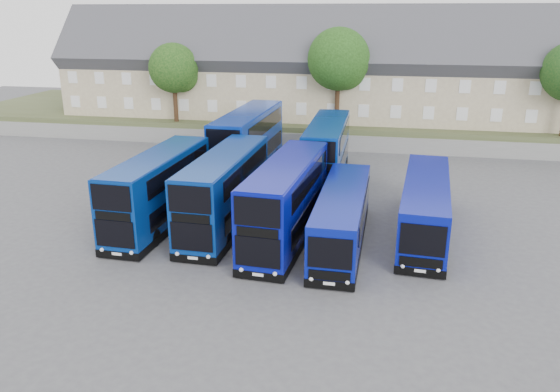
{
  "coord_description": "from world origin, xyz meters",
  "views": [
    {
      "loc": [
        6.51,
        -26.3,
        12.44
      ],
      "look_at": [
        0.76,
        3.4,
        2.2
      ],
      "focal_mm": 35.0,
      "sensor_mm": 36.0,
      "label": 1
    }
  ],
  "objects": [
    {
      "name": "dd_front_left",
      "position": [
        -6.65,
        3.11,
        2.13
      ],
      "size": [
        2.92,
        11.01,
        4.34
      ],
      "rotation": [
        0.0,
        0.0,
        -0.04
      ],
      "color": "navy",
      "rests_on": "ground"
    },
    {
      "name": "earth_bank",
      "position": [
        0.0,
        34.0,
        1.0
      ],
      "size": [
        80.0,
        20.0,
        2.0
      ],
      "primitive_type": "cube",
      "color": "#464D2B",
      "rests_on": "ground"
    },
    {
      "name": "tree_mid",
      "position": [
        2.15,
        25.6,
        8.07
      ],
      "size": [
        5.76,
        5.76,
        9.18
      ],
      "color": "#382314",
      "rests_on": "earth_bank"
    },
    {
      "name": "dd_rear_left",
      "position": [
        -4.2,
        15.55,
        2.4
      ],
      "size": [
        3.31,
        12.4,
        4.89
      ],
      "rotation": [
        0.0,
        0.0,
        -0.04
      ],
      "color": "#082B9A",
      "rests_on": "ground"
    },
    {
      "name": "coach_east_a",
      "position": [
        4.51,
        2.21,
        1.53
      ],
      "size": [
        2.58,
        11.48,
        3.13
      ],
      "rotation": [
        0.0,
        0.0,
        -0.01
      ],
      "color": "#081594",
      "rests_on": "ground"
    },
    {
      "name": "dd_front_right",
      "position": [
        1.34,
        2.37,
        2.2
      ],
      "size": [
        3.35,
        11.43,
        4.49
      ],
      "rotation": [
        0.0,
        0.0,
        -0.07
      ],
      "color": "#081097",
      "rests_on": "ground"
    },
    {
      "name": "dd_front_mid",
      "position": [
        -2.63,
        3.54,
        2.19
      ],
      "size": [
        2.87,
        11.28,
        4.46
      ],
      "rotation": [
        0.0,
        0.0,
        -0.03
      ],
      "color": "navy",
      "rests_on": "ground"
    },
    {
      "name": "tree_west",
      "position": [
        -13.85,
        25.1,
        7.05
      ],
      "size": [
        4.8,
        4.8,
        7.65
      ],
      "color": "#382314",
      "rests_on": "earth_bank"
    },
    {
      "name": "coach_east_b",
      "position": [
        9.13,
        4.62,
        1.61
      ],
      "size": [
        3.44,
        12.14,
        3.28
      ],
      "rotation": [
        0.0,
        0.0,
        -0.08
      ],
      "color": "#081299",
      "rests_on": "ground"
    },
    {
      "name": "dd_rear_right",
      "position": [
        2.31,
        14.33,
        2.22
      ],
      "size": [
        2.67,
        11.39,
        4.52
      ],
      "rotation": [
        0.0,
        0.0,
        0.01
      ],
      "color": "navy",
      "rests_on": "ground"
    },
    {
      "name": "retaining_wall",
      "position": [
        0.0,
        24.0,
        0.75
      ],
      "size": [
        70.0,
        0.4,
        1.5
      ],
      "primitive_type": "cube",
      "color": "slate",
      "rests_on": "ground"
    },
    {
      "name": "terrace_row",
      "position": [
        3.0,
        30.0,
        6.6
      ],
      "size": [
        60.0,
        10.4,
        11.2
      ],
      "color": "tan",
      "rests_on": "earth_bank"
    },
    {
      "name": "ground",
      "position": [
        0.0,
        0.0,
        0.0
      ],
      "size": [
        120.0,
        120.0,
        0.0
      ],
      "primitive_type": "plane",
      "color": "#4C4C51",
      "rests_on": "ground"
    }
  ]
}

